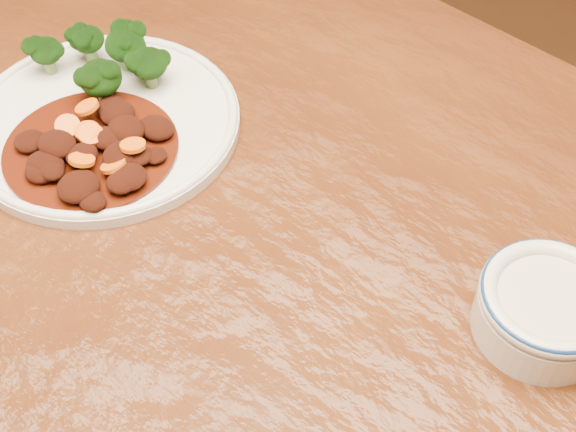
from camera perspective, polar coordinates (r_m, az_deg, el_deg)
The scene contains 5 objects.
dining_table at distance 0.84m, azimuth -2.11°, elevation -5.16°, with size 1.58×1.04×0.75m.
dinner_plate at distance 0.90m, azimuth -12.98°, elevation 6.62°, with size 0.30×0.30×0.02m.
broccoli_florets at distance 0.93m, azimuth -12.79°, elevation 10.91°, with size 0.15×0.10×0.05m.
mince_stew at distance 0.85m, azimuth -13.58°, elevation 4.64°, with size 0.18×0.18×0.03m.
dip_bowl at distance 0.73m, azimuth 17.88°, elevation -6.23°, with size 0.12×0.12×0.05m.
Camera 1 is at (0.33, -0.37, 1.35)m, focal length 50.00 mm.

